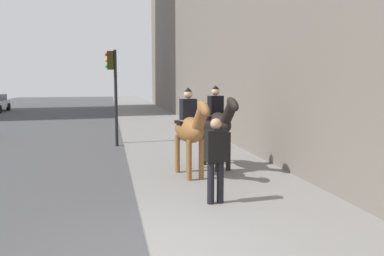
# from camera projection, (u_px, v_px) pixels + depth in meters

# --- Properties ---
(sidewalk_slab) EXTENTS (120.00, 4.13, 0.12)m
(sidewalk_slab) POSITION_uv_depth(u_px,v_px,m) (286.00, 245.00, 5.95)
(sidewalk_slab) COLOR slate
(sidewalk_slab) RESTS_ON ground
(mounted_horse_near) EXTENTS (2.15, 0.78, 2.26)m
(mounted_horse_near) POSITION_uv_depth(u_px,v_px,m) (190.00, 128.00, 9.86)
(mounted_horse_near) COLOR brown
(mounted_horse_near) RESTS_ON sidewalk_slab
(mounted_horse_far) EXTENTS (2.14, 0.80, 2.30)m
(mounted_horse_far) POSITION_uv_depth(u_px,v_px,m) (217.00, 122.00, 10.80)
(mounted_horse_far) COLOR black
(mounted_horse_far) RESTS_ON sidewalk_slab
(pedestrian_greeting) EXTENTS (0.29, 0.42, 1.70)m
(pedestrian_greeting) POSITION_uv_depth(u_px,v_px,m) (216.00, 155.00, 7.68)
(pedestrian_greeting) COLOR black
(pedestrian_greeting) RESTS_ON sidewalk_slab
(traffic_light_near_curb) EXTENTS (0.20, 0.44, 3.72)m
(traffic_light_near_curb) POSITION_uv_depth(u_px,v_px,m) (113.00, 82.00, 15.05)
(traffic_light_near_curb) COLOR black
(traffic_light_near_curb) RESTS_ON ground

